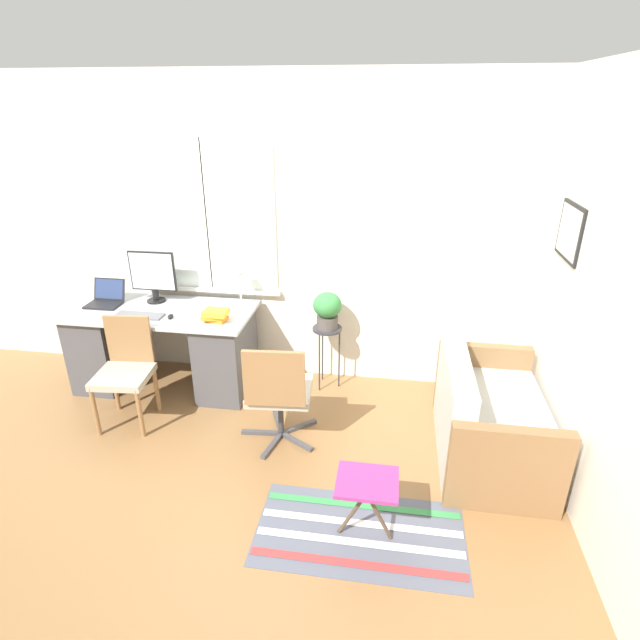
% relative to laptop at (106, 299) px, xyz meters
% --- Properties ---
extents(ground_plane, '(14.00, 14.00, 0.00)m').
position_rel_laptop_xyz_m(ground_plane, '(1.36, -0.42, -0.81)').
color(ground_plane, olive).
extents(wall_back_with_window, '(9.00, 0.12, 2.70)m').
position_rel_laptop_xyz_m(wall_back_with_window, '(1.34, 0.39, 0.55)').
color(wall_back_with_window, white).
rests_on(wall_back_with_window, ground_plane).
extents(wall_right_with_picture, '(0.08, 9.00, 2.70)m').
position_rel_laptop_xyz_m(wall_right_with_picture, '(3.80, -0.42, 0.54)').
color(wall_right_with_picture, white).
rests_on(wall_right_with_picture, ground_plane).
extents(desk, '(1.65, 0.73, 0.76)m').
position_rel_laptop_xyz_m(desk, '(0.53, -0.06, -0.41)').
color(desk, '#B2B7BC').
rests_on(desk, ground_plane).
extents(laptop, '(0.30, 0.27, 0.21)m').
position_rel_laptop_xyz_m(laptop, '(0.00, 0.00, 0.00)').
color(laptop, black).
rests_on(laptop, desk).
extents(monitor, '(0.42, 0.17, 0.47)m').
position_rel_laptop_xyz_m(monitor, '(0.42, 0.13, 0.21)').
color(monitor, black).
rests_on(monitor, desk).
extents(keyboard, '(0.41, 0.14, 0.02)m').
position_rel_laptop_xyz_m(keyboard, '(0.43, -0.22, -0.04)').
color(keyboard, slate).
rests_on(keyboard, desk).
extents(mouse, '(0.04, 0.07, 0.04)m').
position_rel_laptop_xyz_m(mouse, '(0.71, -0.22, -0.03)').
color(mouse, black).
rests_on(mouse, desk).
extents(desk_lamp, '(0.14, 0.14, 0.35)m').
position_rel_laptop_xyz_m(desk_lamp, '(1.22, 0.16, 0.20)').
color(desk_lamp, white).
rests_on(desk_lamp, desk).
extents(book_stack, '(0.23, 0.17, 0.10)m').
position_rel_laptop_xyz_m(book_stack, '(1.11, -0.22, 0.01)').
color(book_stack, orange).
rests_on(book_stack, desk).
extents(desk_chair_wooden, '(0.45, 0.46, 0.87)m').
position_rel_laptop_xyz_m(desk_chair_wooden, '(0.47, -0.61, -0.33)').
color(desk_chair_wooden, olive).
rests_on(desk_chair_wooden, ground_plane).
extents(office_chair_swivel, '(0.61, 0.62, 0.88)m').
position_rel_laptop_xyz_m(office_chair_swivel, '(1.76, -0.74, -0.35)').
color(office_chair_swivel, '#47474C').
rests_on(office_chair_swivel, ground_plane).
extents(couch_loveseat, '(0.74, 1.23, 0.79)m').
position_rel_laptop_xyz_m(couch_loveseat, '(3.31, -0.65, -0.52)').
color(couch_loveseat, beige).
rests_on(couch_loveseat, ground_plane).
extents(plant_stand, '(0.26, 0.26, 0.59)m').
position_rel_laptop_xyz_m(plant_stand, '(2.01, 0.15, -0.28)').
color(plant_stand, '#333338').
rests_on(plant_stand, ground_plane).
extents(potted_plant, '(0.25, 0.25, 0.33)m').
position_rel_laptop_xyz_m(potted_plant, '(2.01, 0.15, -0.03)').
color(potted_plant, '#514C47').
rests_on(potted_plant, plant_stand).
extents(floor_rug_striped, '(1.29, 0.68, 0.01)m').
position_rel_laptop_xyz_m(floor_rug_striped, '(2.45, -1.56, -0.80)').
color(floor_rug_striped, '#565B6B').
rests_on(floor_rug_striped, ground_plane).
extents(folding_stool, '(0.36, 0.31, 0.44)m').
position_rel_laptop_xyz_m(folding_stool, '(2.48, -1.57, -0.43)').
color(folding_stool, '#93337A').
rests_on(folding_stool, ground_plane).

